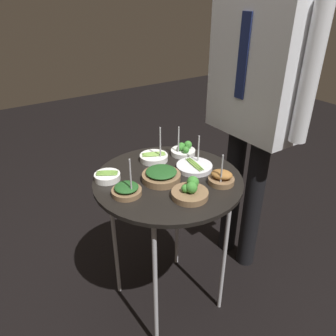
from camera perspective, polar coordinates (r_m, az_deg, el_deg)
ground_plane at (r=1.95m, az=-0.00°, el=-21.66°), size 8.00×8.00×0.00m
serving_cart at (r=1.48m, az=-0.00°, el=-3.76°), size 0.66×0.66×0.77m
bowl_spinach_near_rim at (r=1.42m, az=-1.24°, el=-1.24°), size 0.17×0.17×0.05m
bowl_broccoli_center at (r=1.31m, az=3.90°, el=-4.09°), size 0.15×0.15×0.08m
bowl_asparagus_far_rim at (r=1.52m, az=4.67°, el=0.21°), size 0.17×0.17×0.15m
bowl_asparagus_front_center at (r=1.59m, az=-2.46°, el=1.90°), size 0.14×0.14×0.18m
bowl_broccoli_back_right at (r=1.65m, az=2.72°, el=3.13°), size 0.12×0.12×0.16m
bowl_spinach_back_left at (r=1.33m, az=-7.22°, el=-3.79°), size 0.12×0.12×0.17m
bowl_roast_front_right at (r=1.41m, az=9.28°, el=-1.71°), size 0.12×0.11×0.15m
bowl_asparagus_mid_right at (r=1.45m, az=-10.52°, el=-1.44°), size 0.11×0.11×0.04m
waiter_figure at (r=1.72m, az=15.17°, el=13.36°), size 0.63×0.24×1.70m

